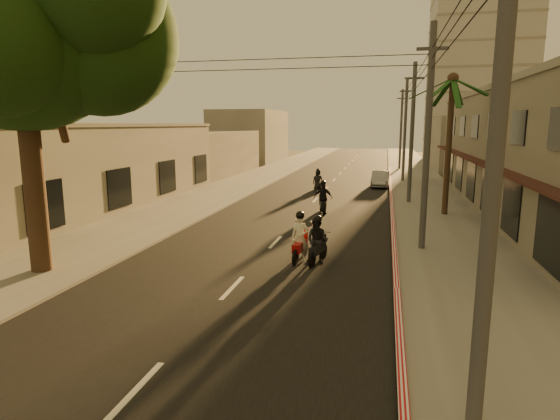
{
  "coord_description": "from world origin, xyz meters",
  "views": [
    {
      "loc": [
        4.6,
        -11.53,
        5.15
      ],
      "look_at": [
        0.41,
        7.08,
        1.64
      ],
      "focal_mm": 30.0,
      "sensor_mm": 36.0,
      "label": 1
    }
  ],
  "objects_px": {
    "palm_tree": "(453,87)",
    "scooter_mid_a": "(317,242)",
    "scooter_red": "(300,239)",
    "parked_car": "(380,179)",
    "scooter_mid_b": "(323,199)",
    "scooter_far_a": "(318,181)",
    "broadleaf_tree": "(32,19)"
  },
  "relations": [
    {
      "from": "parked_car",
      "to": "scooter_far_a",
      "type": "bearing_deg",
      "value": -140.13
    },
    {
      "from": "scooter_mid_b",
      "to": "parked_car",
      "type": "xyz_separation_m",
      "value": [
        3.12,
        12.93,
        -0.24
      ]
    },
    {
      "from": "scooter_mid_a",
      "to": "palm_tree",
      "type": "bearing_deg",
      "value": 73.2
    },
    {
      "from": "palm_tree",
      "to": "scooter_far_a",
      "type": "distance_m",
      "value": 13.49
    },
    {
      "from": "scooter_mid_b",
      "to": "parked_car",
      "type": "bearing_deg",
      "value": 63.86
    },
    {
      "from": "broadleaf_tree",
      "to": "palm_tree",
      "type": "bearing_deg",
      "value": 43.48
    },
    {
      "from": "broadleaf_tree",
      "to": "palm_tree",
      "type": "height_order",
      "value": "broadleaf_tree"
    },
    {
      "from": "scooter_red",
      "to": "scooter_mid_b",
      "type": "relative_size",
      "value": 0.99
    },
    {
      "from": "scooter_mid_a",
      "to": "scooter_mid_b",
      "type": "relative_size",
      "value": 0.94
    },
    {
      "from": "palm_tree",
      "to": "scooter_mid_b",
      "type": "relative_size",
      "value": 4.12
    },
    {
      "from": "palm_tree",
      "to": "scooter_far_a",
      "type": "xyz_separation_m",
      "value": [
        -8.46,
        8.38,
        -6.34
      ]
    },
    {
      "from": "broadleaf_tree",
      "to": "scooter_mid_a",
      "type": "bearing_deg",
      "value": 19.45
    },
    {
      "from": "palm_tree",
      "to": "parked_car",
      "type": "xyz_separation_m",
      "value": [
        -3.73,
        12.08,
        -6.49
      ]
    },
    {
      "from": "broadleaf_tree",
      "to": "scooter_far_a",
      "type": "relative_size",
      "value": 6.81
    },
    {
      "from": "scooter_red",
      "to": "scooter_mid_b",
      "type": "distance_m",
      "value": 9.71
    },
    {
      "from": "palm_tree",
      "to": "scooter_mid_a",
      "type": "height_order",
      "value": "palm_tree"
    },
    {
      "from": "scooter_mid_a",
      "to": "scooter_mid_b",
      "type": "height_order",
      "value": "scooter_mid_b"
    },
    {
      "from": "scooter_mid_b",
      "to": "scooter_far_a",
      "type": "xyz_separation_m",
      "value": [
        -1.61,
        9.23,
        -0.09
      ]
    },
    {
      "from": "scooter_red",
      "to": "scooter_mid_b",
      "type": "bearing_deg",
      "value": 97.33
    },
    {
      "from": "scooter_red",
      "to": "parked_car",
      "type": "height_order",
      "value": "scooter_red"
    },
    {
      "from": "scooter_red",
      "to": "scooter_mid_a",
      "type": "height_order",
      "value": "scooter_red"
    },
    {
      "from": "scooter_far_a",
      "to": "parked_car",
      "type": "xyz_separation_m",
      "value": [
        4.73,
        3.69,
        -0.15
      ]
    },
    {
      "from": "broadleaf_tree",
      "to": "parked_car",
      "type": "distance_m",
      "value": 29.19
    },
    {
      "from": "palm_tree",
      "to": "scooter_mid_b",
      "type": "xyz_separation_m",
      "value": [
        -6.85,
        -0.85,
        -6.25
      ]
    },
    {
      "from": "broadleaf_tree",
      "to": "scooter_far_a",
      "type": "height_order",
      "value": "broadleaf_tree"
    },
    {
      "from": "broadleaf_tree",
      "to": "parked_car",
      "type": "xyz_separation_m",
      "value": [
        10.88,
        25.93,
        -7.82
      ]
    },
    {
      "from": "scooter_red",
      "to": "scooter_mid_a",
      "type": "distance_m",
      "value": 0.72
    },
    {
      "from": "broadleaf_tree",
      "to": "scooter_mid_b",
      "type": "distance_m",
      "value": 16.94
    },
    {
      "from": "palm_tree",
      "to": "scooter_far_a",
      "type": "height_order",
      "value": "palm_tree"
    },
    {
      "from": "palm_tree",
      "to": "scooter_red",
      "type": "height_order",
      "value": "palm_tree"
    },
    {
      "from": "broadleaf_tree",
      "to": "scooter_red",
      "type": "height_order",
      "value": "broadleaf_tree"
    },
    {
      "from": "scooter_mid_a",
      "to": "scooter_mid_b",
      "type": "distance_m",
      "value": 9.94
    }
  ]
}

